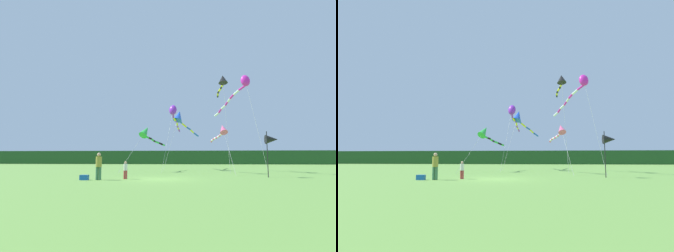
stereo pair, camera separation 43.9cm
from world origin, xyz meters
The scene contains 12 objects.
ground_plane centered at (0.00, 0.00, 0.00)m, with size 120.00×120.00×0.00m, color #6B9E42.
distant_treeline centered at (0.00, 45.00, 1.53)m, with size 108.00×3.72×3.06m, color #234C23.
person_adult centered at (-3.95, -1.03, 0.99)m, with size 0.39×0.39×1.77m.
person_child centered at (-2.37, -0.14, 0.67)m, with size 0.27×0.27×1.20m.
cooler_box centered at (-4.84, -1.16, 0.17)m, with size 0.52×0.35×0.33m, color #1959B2.
banner_flag_pole centered at (8.10, 2.32, 2.77)m, with size 0.90×0.70×3.42m.
kite_purple centered at (0.08, 13.00, 6.65)m, with size 1.44×10.11×7.65m.
kite_rainbow centered at (4.98, 7.24, 3.99)m, with size 1.60×6.03×4.74m.
kite_blue centered at (0.72, 14.56, 6.40)m, with size 4.17×7.88×7.41m.
kite_black centered at (5.46, 9.82, 9.54)m, with size 1.06×5.81×10.22m.
kite_magenta centered at (6.89, 7.90, 8.27)m, with size 3.49×9.43×9.32m.
kite_green centered at (-2.58, 9.68, 4.08)m, with size 3.62×7.22×4.98m.
Camera 2 is at (2.59, -18.39, 1.44)m, focal length 28.87 mm.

